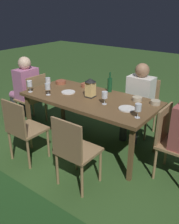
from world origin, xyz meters
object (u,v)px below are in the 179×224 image
(chair_head_near, at_px, (172,140))
(wine_glass_a, at_px, (138,108))
(chair_side_right_b, at_px, (23,128))
(person_in_pink, at_px, (25,86))
(bowl_bread, at_px, (85,85))
(bowl_olives, at_px, (137,99))
(bowl_dip, at_px, (155,102))
(wine_glass_b, at_px, (48,87))
(person_in_cream, at_px, (138,98))
(lantern_centerpiece, at_px, (90,87))
(bowl_salad, at_px, (61,82))
(wine_glass_e, at_px, (30,84))
(dining_table, at_px, (90,101))
(chair_side_right_a, at_px, (74,150))
(wine_glass_d, at_px, (105,96))
(plate_b, at_px, (127,109))
(chair_side_left_a, at_px, (143,103))
(wine_glass_c, at_px, (48,81))
(plate_a, at_px, (68,92))
(chair_head_far, at_px, (33,97))
(green_bottle_on_table, at_px, (110,85))

(chair_head_near, distance_m, wine_glass_a, 0.56)
(chair_side_right_b, bearing_deg, person_in_pink, -41.14)
(wine_glass_a, xyz_separation_m, bowl_bread, (1.17, -0.54, -0.09))
(bowl_olives, relative_size, bowl_dip, 1.05)
(wine_glass_b, height_order, bowl_bread, wine_glass_b)
(person_in_cream, relative_size, lantern_centerpiece, 4.34)
(chair_head_near, distance_m, bowl_salad, 1.98)
(wine_glass_e, bearing_deg, wine_glass_a, -175.44)
(dining_table, xyz_separation_m, bowl_dip, (-0.84, -0.29, 0.08))
(chair_side_right_a, distance_m, person_in_cream, 1.50)
(wine_glass_d, height_order, plate_b, wine_glass_d)
(chair_side_left_a, bearing_deg, wine_glass_d, 82.78)
(chair_side_left_a, height_order, wine_glass_c, wine_glass_c)
(plate_a, xyz_separation_m, bowl_bread, (-0.03, -0.36, 0.02))
(chair_head_near, height_order, lantern_centerpiece, lantern_centerpiece)
(bowl_olives, relative_size, bowl_salad, 0.81)
(chair_side_right_b, bearing_deg, chair_head_near, -152.53)
(chair_side_right_a, relative_size, wine_glass_b, 5.15)
(chair_side_right_a, height_order, chair_head_near, same)
(dining_table, xyz_separation_m, chair_side_right_a, (-0.43, 0.84, -0.21))
(person_in_pink, xyz_separation_m, bowl_bread, (-1.06, -0.33, 0.14))
(chair_head_far, distance_m, bowl_salad, 0.58)
(chair_side_right_a, relative_size, person_in_cream, 0.76)
(lantern_centerpiece, distance_m, plate_b, 0.65)
(chair_side_right_a, bearing_deg, person_in_pink, -24.89)
(wine_glass_e, bearing_deg, chair_head_far, -43.11)
(bowl_olives, bearing_deg, wine_glass_c, 14.34)
(chair_side_left_a, distance_m, bowl_dip, 0.74)
(person_in_cream, height_order, chair_side_right_b, person_in_cream)
(lantern_centerpiece, bearing_deg, chair_side_right_a, 116.44)
(wine_glass_e, height_order, bowl_dip, wine_glass_e)
(person_in_pink, distance_m, wine_glass_c, 0.70)
(chair_side_right_b, height_order, green_bottle_on_table, green_bottle_on_table)
(wine_glass_d, relative_size, bowl_dip, 1.36)
(chair_side_right_a, height_order, chair_side_left_a, same)
(dining_table, height_order, green_bottle_on_table, green_bottle_on_table)
(wine_glass_c, distance_m, bowl_bread, 0.58)
(bowl_olives, bearing_deg, bowl_salad, 1.91)
(wine_glass_c, relative_size, wine_glass_d, 1.00)
(plate_b, bearing_deg, green_bottle_on_table, -39.00)
(chair_side_left_a, relative_size, wine_glass_c, 5.15)
(chair_head_far, relative_size, bowl_dip, 6.98)
(wine_glass_e, bearing_deg, wine_glass_c, -109.97)
(chair_head_far, xyz_separation_m, plate_b, (-1.82, 0.06, 0.27))
(chair_side_right_a, distance_m, chair_head_far, 1.83)
(chair_head_near, relative_size, bowl_salad, 5.36)
(dining_table, relative_size, lantern_centerpiece, 7.14)
(plate_a, bearing_deg, green_bottle_on_table, -138.97)
(bowl_olives, distance_m, bowl_dip, 0.25)
(dining_table, relative_size, person_in_pink, 1.65)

